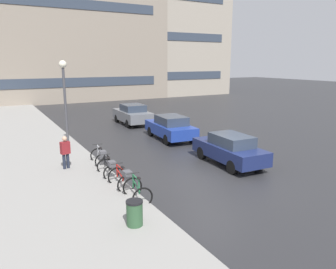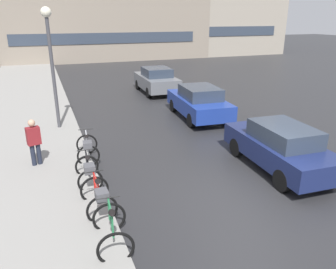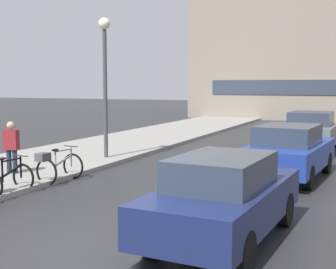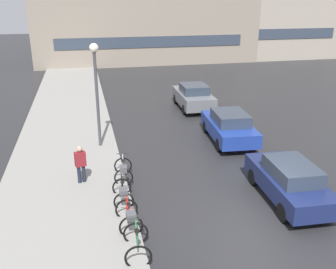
% 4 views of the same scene
% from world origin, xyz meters
% --- Properties ---
extents(ground_plane, '(140.00, 140.00, 0.00)m').
position_xyz_m(ground_plane, '(0.00, 0.00, 0.00)').
color(ground_plane, '#28282B').
extents(sidewalk_kerb, '(4.80, 60.00, 0.14)m').
position_xyz_m(sidewalk_kerb, '(-6.00, 10.00, 0.07)').
color(sidewalk_kerb, gray).
rests_on(sidewalk_kerb, ground).
extents(bicycle_nearest, '(0.85, 1.21, 1.01)m').
position_xyz_m(bicycle_nearest, '(-3.83, -0.61, 0.41)').
color(bicycle_nearest, black).
rests_on(bicycle_nearest, ground).
extents(bicycle_second, '(0.76, 1.35, 0.99)m').
position_xyz_m(bicycle_second, '(-3.88, 0.68, 0.50)').
color(bicycle_second, black).
rests_on(bicycle_second, ground).
extents(bicycle_third, '(0.75, 1.37, 0.96)m').
position_xyz_m(bicycle_third, '(-3.91, 2.23, 0.49)').
color(bicycle_third, black).
rests_on(bicycle_third, ground).
extents(bicycle_farthest, '(0.83, 1.44, 0.97)m').
position_xyz_m(bicycle_farthest, '(-3.69, 4.02, 0.49)').
color(bicycle_farthest, black).
rests_on(bicycle_farthest, ground).
extents(car_navy, '(1.93, 4.26, 1.50)m').
position_xyz_m(car_navy, '(1.91, 1.28, 0.77)').
color(car_navy, navy).
rests_on(car_navy, ground).
extents(car_blue, '(2.22, 4.43, 1.55)m').
position_xyz_m(car_blue, '(2.03, 7.30, 0.79)').
color(car_blue, navy).
rests_on(car_blue, ground).
extents(car_grey, '(2.06, 4.25, 1.61)m').
position_xyz_m(car_grey, '(1.95, 13.32, 0.81)').
color(car_grey, slate).
rests_on(car_grey, ground).
extents(pedestrian, '(0.45, 0.33, 1.65)m').
position_xyz_m(pedestrian, '(-5.29, 4.07, 0.93)').
color(pedestrian, '#1E2333').
rests_on(pedestrian, ground).
extents(streetlamp, '(0.41, 0.41, 4.99)m').
position_xyz_m(streetlamp, '(-4.38, 7.78, 3.38)').
color(streetlamp, '#424247').
rests_on(streetlamp, ground).
extents(trash_bin, '(0.51, 0.51, 0.92)m').
position_xyz_m(trash_bin, '(-4.70, -2.36, 0.46)').
color(trash_bin, '#2D5133').
rests_on(trash_bin, ground).
extents(building_facade_main, '(23.67, 7.12, 13.89)m').
position_xyz_m(building_facade_main, '(2.21, 32.80, 6.95)').
color(building_facade_main, gray).
rests_on(building_facade_main, ground).
extents(building_facade_side, '(20.95, 8.05, 16.59)m').
position_xyz_m(building_facade_side, '(14.70, 33.39, 8.29)').
color(building_facade_side, '#9E9384').
rests_on(building_facade_side, ground).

